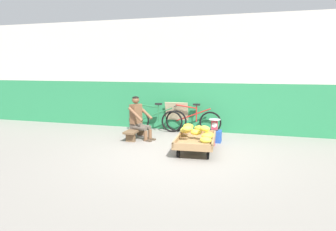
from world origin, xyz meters
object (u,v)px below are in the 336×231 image
(sign_board, at_px, (177,116))
(weighing_scale, at_px, (215,125))
(low_bench, at_px, (136,131))
(plastic_crate, at_px, (214,136))
(bicycle_near_left, at_px, (155,120))
(shopping_bag, at_px, (211,141))
(vendor_seated, at_px, (138,118))
(bicycle_far_left, at_px, (193,121))
(banana_cart, at_px, (196,141))

(sign_board, bearing_deg, weighing_scale, -42.04)
(low_bench, xyz_separation_m, plastic_crate, (2.08, 0.19, -0.05))
(sign_board, bearing_deg, low_bench, -120.91)
(plastic_crate, distance_m, bicycle_near_left, 2.03)
(sign_board, xyz_separation_m, shopping_bag, (1.25, -1.52, -0.31))
(vendor_seated, bearing_deg, bicycle_near_left, 82.34)
(weighing_scale, xyz_separation_m, bicycle_far_left, (-0.75, 0.97, -0.10))
(vendor_seated, distance_m, shopping_bag, 2.02)
(low_bench, bearing_deg, weighing_scale, 5.11)
(banana_cart, xyz_separation_m, weighing_scale, (0.30, 1.00, 0.21))
(banana_cart, distance_m, weighing_scale, 1.06)
(banana_cart, xyz_separation_m, sign_board, (-0.98, 2.15, 0.19))
(bicycle_near_left, height_order, shopping_bag, bicycle_near_left)
(low_bench, height_order, sign_board, sign_board)
(bicycle_near_left, bearing_deg, weighing_scale, -22.93)
(plastic_crate, distance_m, sign_board, 1.74)
(banana_cart, height_order, bicycle_near_left, bicycle_near_left)
(bicycle_far_left, xyz_separation_m, shopping_bag, (0.72, -1.34, -0.23))
(low_bench, distance_m, shopping_bag, 2.06)
(vendor_seated, xyz_separation_m, weighing_scale, (1.99, 0.21, -0.11))
(weighing_scale, relative_size, bicycle_near_left, 0.18)
(banana_cart, distance_m, low_bench, 1.95)
(low_bench, bearing_deg, plastic_crate, 5.15)
(vendor_seated, distance_m, sign_board, 1.55)
(low_bench, height_order, plastic_crate, plastic_crate)
(banana_cart, xyz_separation_m, shopping_bag, (0.27, 0.62, -0.12))
(vendor_seated, bearing_deg, low_bench, 161.46)
(shopping_bag, bearing_deg, vendor_seated, 175.39)
(banana_cart, bearing_deg, shopping_bag, 66.52)
(vendor_seated, relative_size, bicycle_far_left, 0.69)
(banana_cart, distance_m, shopping_bag, 0.69)
(weighing_scale, bearing_deg, plastic_crate, 90.00)
(plastic_crate, xyz_separation_m, bicycle_far_left, (-0.75, 0.96, 0.20))
(vendor_seated, bearing_deg, shopping_bag, -4.61)
(bicycle_near_left, xyz_separation_m, bicycle_far_left, (1.11, 0.18, 0.00))
(plastic_crate, height_order, bicycle_far_left, bicycle_far_left)
(banana_cart, bearing_deg, low_bench, 155.48)
(bicycle_near_left, height_order, bicycle_far_left, same)
(sign_board, distance_m, shopping_bag, 1.99)
(low_bench, distance_m, weighing_scale, 2.10)
(weighing_scale, distance_m, sign_board, 1.72)
(banana_cart, bearing_deg, bicycle_far_left, 102.95)
(low_bench, height_order, vendor_seated, vendor_seated)
(plastic_crate, relative_size, bicycle_near_left, 0.22)
(plastic_crate, xyz_separation_m, sign_board, (-1.28, 1.15, 0.28))
(low_bench, height_order, weighing_scale, weighing_scale)
(shopping_bag, bearing_deg, banana_cart, -113.48)
(bicycle_near_left, relative_size, bicycle_far_left, 1.00)
(plastic_crate, height_order, bicycle_near_left, bicycle_near_left)
(weighing_scale, relative_size, bicycle_far_left, 0.18)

